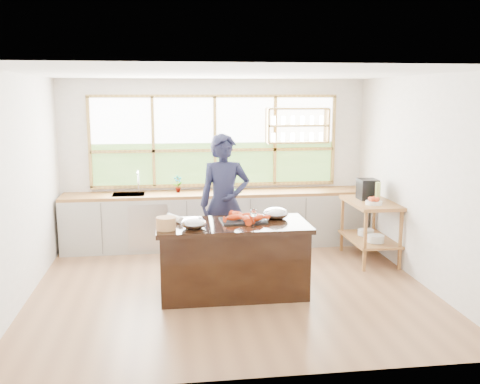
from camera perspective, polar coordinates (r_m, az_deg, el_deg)
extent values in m
plane|color=#8E6340|center=(6.99, -0.95, -10.15)|extent=(5.00, 5.00, 0.00)
cube|color=silver|center=(8.86, -2.69, 3.21)|extent=(5.00, 0.02, 2.70)
cube|color=silver|center=(4.46, 2.39, -3.93)|extent=(5.00, 0.02, 2.70)
cube|color=silver|center=(6.82, -22.32, 0.29)|extent=(0.02, 4.50, 2.70)
cube|color=silver|center=(7.36, 18.73, 1.21)|extent=(0.02, 4.50, 2.70)
cube|color=white|center=(6.56, -1.02, 12.54)|extent=(5.00, 4.50, 0.02)
cube|color=tan|center=(8.79, -2.69, 5.45)|extent=(4.05, 0.06, 1.50)
cube|color=white|center=(8.79, -2.72, 7.72)|extent=(3.98, 0.01, 0.75)
cube|color=#37631F|center=(8.86, -2.68, 3.03)|extent=(3.98, 0.01, 0.70)
cube|color=tan|center=(8.87, 6.17, 8.84)|extent=(1.00, 0.28, 0.03)
cube|color=tan|center=(8.89, 6.13, 7.07)|extent=(1.00, 0.28, 0.03)
cube|color=tan|center=(8.91, 6.10, 5.30)|extent=(1.00, 0.28, 0.03)
cube|color=tan|center=(8.78, 2.94, 7.08)|extent=(0.03, 0.28, 0.55)
cube|color=tan|center=(9.02, 9.25, 7.04)|extent=(0.03, 0.28, 0.55)
cube|color=#A5A49C|center=(8.72, -2.46, -3.09)|extent=(4.90, 0.62, 0.85)
cube|color=#ADAFB4|center=(8.39, -9.78, -3.74)|extent=(0.60, 0.01, 0.72)
cube|color=brown|center=(8.63, -2.48, -0.18)|extent=(4.90, 0.62, 0.05)
cube|color=#ADAFB4|center=(8.63, -11.78, -0.76)|extent=(0.50, 0.42, 0.16)
cube|color=brown|center=(7.87, 16.74, -4.81)|extent=(0.04, 0.04, 0.90)
cube|color=brown|center=(8.76, 14.07, -3.15)|extent=(0.04, 0.04, 0.90)
cube|color=brown|center=(7.68, 13.19, -5.03)|extent=(0.04, 0.04, 0.90)
cube|color=brown|center=(8.59, 10.84, -3.30)|extent=(0.04, 0.04, 0.90)
cube|color=brown|center=(8.25, 13.62, -4.90)|extent=(0.62, 1.10, 0.03)
cube|color=brown|center=(8.13, 13.79, -1.12)|extent=(0.62, 1.10, 0.05)
cylinder|color=silver|center=(8.01, 14.28, -4.88)|extent=(0.24, 0.24, 0.11)
cylinder|color=silver|center=(8.37, 13.27, -4.24)|extent=(0.24, 0.24, 0.09)
cube|color=black|center=(6.67, -0.76, -7.37)|extent=(1.77, 0.82, 0.84)
cube|color=black|center=(6.55, -0.77, -3.62)|extent=(1.85, 0.90, 0.06)
imported|color=#181A34|center=(7.40, -1.66, -1.24)|extent=(0.70, 0.46, 1.93)
imported|color=slate|center=(8.62, -6.66, 0.87)|extent=(0.17, 0.13, 0.28)
cube|color=#53B845|center=(8.64, -1.38, 0.06)|extent=(0.45, 0.38, 0.01)
cube|color=black|center=(8.23, 13.46, 0.29)|extent=(0.27, 0.29, 0.31)
cylinder|color=#ADC75A|center=(8.00, 14.48, -0.05)|extent=(0.09, 0.09, 0.30)
cylinder|color=silver|center=(7.88, 14.09, -1.12)|extent=(0.24, 0.24, 0.05)
sphere|color=red|center=(7.89, 14.44, -0.75)|extent=(0.07, 0.07, 0.07)
sphere|color=red|center=(7.92, 14.08, -0.69)|extent=(0.07, 0.07, 0.07)
sphere|color=red|center=(7.88, 13.75, -0.73)|extent=(0.07, 0.07, 0.07)
sphere|color=red|center=(7.83, 13.91, -0.81)|extent=(0.07, 0.07, 0.07)
sphere|color=red|center=(7.84, 14.34, -0.82)|extent=(0.07, 0.07, 0.07)
cube|color=black|center=(6.65, 0.32, -3.05)|extent=(0.57, 0.43, 0.02)
ellipsoid|color=#CD4A01|center=(6.57, -0.66, -2.77)|extent=(0.23, 0.15, 0.08)
ellipsoid|color=#CD4A01|center=(6.67, 0.98, -2.58)|extent=(0.23, 0.14, 0.08)
ellipsoid|color=#CD4A01|center=(6.57, 2.00, -2.79)|extent=(0.21, 0.21, 0.08)
ellipsoid|color=#CD4A01|center=(6.74, -0.24, -2.43)|extent=(0.18, 0.23, 0.08)
ellipsoid|color=#CD4A01|center=(6.50, 0.67, -2.91)|extent=(0.11, 0.22, 0.08)
ellipsoid|color=#ADAFB4|center=(6.30, -4.97, -3.33)|extent=(0.30, 0.30, 0.14)
ellipsoid|color=#ADAFB4|center=(6.79, 3.83, -2.28)|extent=(0.32, 0.32, 0.15)
cylinder|color=white|center=(6.36, 1.44, -3.72)|extent=(0.06, 0.06, 0.01)
cylinder|color=white|center=(6.35, 1.44, -3.14)|extent=(0.01, 0.01, 0.13)
ellipsoid|color=white|center=(6.32, 1.44, -2.26)|extent=(0.08, 0.08, 0.10)
cylinder|color=#BE7A4D|center=(6.28, -7.90, -3.34)|extent=(0.23, 0.23, 0.15)
cylinder|color=white|center=(6.68, -6.98, -2.80)|extent=(0.22, 0.30, 0.08)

